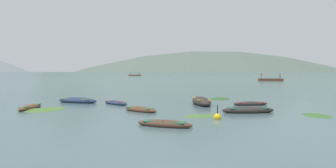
{
  "coord_description": "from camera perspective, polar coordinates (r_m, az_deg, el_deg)",
  "views": [
    {
      "loc": [
        0.8,
        -6.46,
        3.08
      ],
      "look_at": [
        -2.22,
        27.4,
        1.47
      ],
      "focal_mm": 29.17,
      "sensor_mm": 36.0,
      "label": 1
    }
  ],
  "objects": [
    {
      "name": "mountain_2",
      "position": [
        1901.77,
        5.02,
        10.81
      ],
      "size": [
        2031.47,
        2031.47,
        542.65
      ],
      "primitive_type": "cone",
      "color": "#56665B",
      "rests_on": "ground"
    },
    {
      "name": "ground_plane",
      "position": [
        1506.46,
        5.07,
        2.58
      ],
      "size": [
        6000.0,
        6000.0,
        0.0
      ],
      "primitive_type": "plane",
      "color": "#476066"
    },
    {
      "name": "weed_patch_2",
      "position": [
        30.87,
        10.81,
        -3.06
      ],
      "size": [
        2.91,
        3.81,
        0.14
      ],
      "primitive_type": "ellipsoid",
      "rotation": [
        0.0,
        0.0,
        1.3
      ],
      "color": "#2D5628",
      "rests_on": "ground"
    },
    {
      "name": "weed_patch_1",
      "position": [
        18.91,
        6.88,
        -6.68
      ],
      "size": [
        2.78,
        2.26,
        0.14
      ],
      "primitive_type": "ellipsoid",
      "rotation": [
        0.0,
        0.0,
        0.39
      ],
      "color": "#477033",
      "rests_on": "ground"
    },
    {
      "name": "rowboat_3",
      "position": [
        21.17,
        16.39,
        -5.26
      ],
      "size": [
        4.07,
        1.73,
        0.58
      ],
      "color": "#2D2826",
      "rests_on": "ground"
    },
    {
      "name": "rowboat_1",
      "position": [
        28.15,
        -18.39,
        -3.3
      ],
      "size": [
        4.46,
        2.24,
        0.64
      ],
      "color": "navy",
      "rests_on": "ground"
    },
    {
      "name": "rowboat_5",
      "position": [
        21.05,
        -5.77,
        -5.32
      ],
      "size": [
        3.11,
        2.39,
        0.45
      ],
      "color": "brown",
      "rests_on": "ground"
    },
    {
      "name": "mountain_3",
      "position": [
        1993.63,
        30.49,
        5.7
      ],
      "size": [
        671.32,
        671.32,
        239.68
      ],
      "primitive_type": "cone",
      "color": "#4C5B56",
      "rests_on": "ground"
    },
    {
      "name": "ferry_0",
      "position": [
        92.02,
        20.61,
        0.9
      ],
      "size": [
        7.65,
        4.05,
        2.54
      ],
      "color": "brown",
      "rests_on": "ground"
    },
    {
      "name": "weed_patch_0",
      "position": [
        21.59,
        28.68,
        -5.82
      ],
      "size": [
        1.77,
        2.32,
        0.14
      ],
      "primitive_type": "ellipsoid",
      "rotation": [
        0.0,
        0.0,
        0.02
      ],
      "color": "#38662D",
      "rests_on": "ground"
    },
    {
      "name": "rowboat_7",
      "position": [
        15.33,
        -0.73,
        -8.32
      ],
      "size": [
        3.31,
        1.55,
        0.45
      ],
      "color": "#4C3323",
      "rests_on": "ground"
    },
    {
      "name": "weed_patch_3",
      "position": [
        23.84,
        -24.11,
        -4.94
      ],
      "size": [
        3.48,
        3.98,
        0.14
      ],
      "primitive_type": "ellipsoid",
      "rotation": [
        0.0,
        0.0,
        1.17
      ],
      "color": "#477033",
      "rests_on": "ground"
    },
    {
      "name": "rowboat_4",
      "position": [
        25.89,
        -10.87,
        -3.87
      ],
      "size": [
        3.07,
        2.68,
        0.41
      ],
      "color": "navy",
      "rests_on": "ground"
    },
    {
      "name": "mountain_1",
      "position": [
        1874.67,
        -20.66,
        9.07
      ],
      "size": [
        1456.58,
        1456.58,
        432.64
      ],
      "primitive_type": "cone",
      "color": "#56665B",
      "rests_on": "ground"
    },
    {
      "name": "rowboat_2",
      "position": [
        25.03,
        -26.87,
        -4.31
      ],
      "size": [
        1.09,
        3.39,
        0.46
      ],
      "color": "brown",
      "rests_on": "ground"
    },
    {
      "name": "rowboat_0",
      "position": [
        25.54,
        6.98,
        -3.63
      ],
      "size": [
        2.24,
        4.66,
        0.85
      ],
      "color": "#2D2826",
      "rests_on": "ground"
    },
    {
      "name": "weed_patch_4",
      "position": [
        24.3,
        -24.96,
        -4.82
      ],
      "size": [
        3.82,
        2.72,
        0.14
      ],
      "primitive_type": "ellipsoid",
      "rotation": [
        0.0,
        0.0,
        0.44
      ],
      "color": "#477033",
      "rests_on": "ground"
    },
    {
      "name": "ferry_1",
      "position": [
        187.05,
        -7.0,
        1.89
      ],
      "size": [
        8.33,
        3.34,
        2.54
      ],
      "color": "brown",
      "rests_on": "ground"
    },
    {
      "name": "rowboat_6",
      "position": [
        25.85,
        16.85,
        -3.95
      ],
      "size": [
        3.27,
        1.4,
        0.41
      ],
      "color": "#2D2826",
      "rests_on": "ground"
    },
    {
      "name": "mooring_buoy",
      "position": [
        17.98,
        10.29,
        -6.83
      ],
      "size": [
        0.51,
        0.51,
        1.06
      ],
      "color": "yellow",
      "rests_on": "ground"
    }
  ]
}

